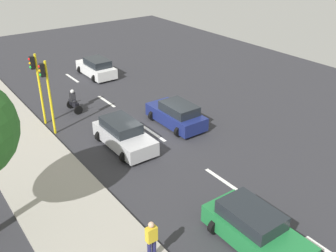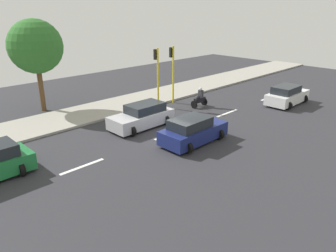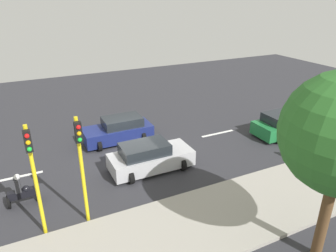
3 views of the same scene
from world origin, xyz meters
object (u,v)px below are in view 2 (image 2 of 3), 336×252
(car_dark_blue, at_px, (193,131))
(traffic_light_corner, at_px, (172,66))
(car_silver, at_px, (142,116))
(street_tree_center, at_px, (35,47))
(car_white, at_px, (287,95))
(motorcycle, at_px, (200,99))
(traffic_light_midblock, at_px, (157,69))

(car_dark_blue, relative_size, traffic_light_corner, 0.92)
(car_silver, relative_size, street_tree_center, 0.65)
(car_dark_blue, distance_m, car_white, 11.17)
(car_dark_blue, xyz_separation_m, motorcycle, (4.29, -5.69, -0.07))
(motorcycle, distance_m, street_tree_center, 12.49)
(traffic_light_corner, relative_size, traffic_light_midblock, 1.00)
(car_silver, xyz_separation_m, traffic_light_midblock, (2.65, -3.80, 2.22))
(car_silver, distance_m, motorcycle, 6.08)
(street_tree_center, bearing_deg, car_white, -129.64)
(car_dark_blue, distance_m, motorcycle, 7.13)
(traffic_light_corner, distance_m, traffic_light_midblock, 1.64)
(car_white, bearing_deg, traffic_light_midblock, 48.89)
(car_dark_blue, relative_size, car_white, 0.99)
(car_silver, xyz_separation_m, car_white, (-4.11, -11.55, -0.00))
(car_silver, height_order, street_tree_center, street_tree_center)
(car_silver, height_order, traffic_light_midblock, traffic_light_midblock)
(motorcycle, distance_m, traffic_light_corner, 3.34)
(car_silver, distance_m, traffic_light_midblock, 5.14)
(car_silver, distance_m, street_tree_center, 9.34)
(traffic_light_midblock, bearing_deg, car_dark_blue, 152.78)
(motorcycle, distance_m, traffic_light_midblock, 3.99)
(traffic_light_corner, distance_m, street_tree_center, 10.07)
(car_dark_blue, bearing_deg, traffic_light_corner, -37.29)
(car_white, height_order, traffic_light_corner, traffic_light_corner)
(car_silver, bearing_deg, motorcycle, -87.15)
(traffic_light_corner, xyz_separation_m, traffic_light_midblock, (0.00, 1.64, 0.00))
(car_white, distance_m, traffic_light_midblock, 10.52)
(traffic_light_midblock, bearing_deg, car_white, -131.11)
(traffic_light_midblock, xyz_separation_m, street_tree_center, (5.26, 6.76, 1.76))
(car_white, bearing_deg, street_tree_center, 50.36)
(car_white, relative_size, motorcycle, 2.72)
(car_silver, xyz_separation_m, motorcycle, (0.30, -6.07, -0.07))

